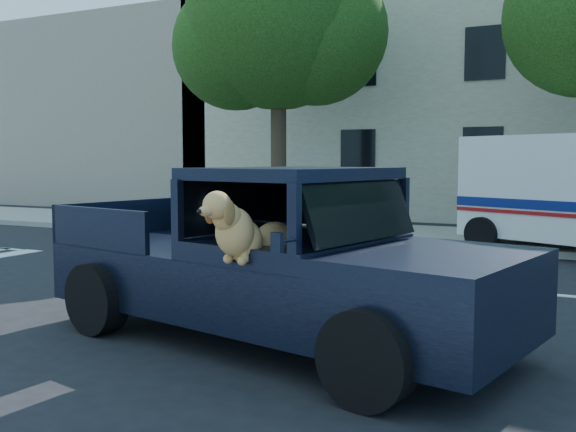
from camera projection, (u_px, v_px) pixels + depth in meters
name	position (u px, v px, depth m)	size (l,w,h in m)	color
ground	(222.00, 320.00, 8.01)	(120.00, 120.00, 0.00)	black
far_sidewalk	(413.00, 236.00, 16.26)	(60.00, 4.00, 0.15)	gray
lane_stripes	(442.00, 285.00, 10.20)	(21.60, 0.14, 0.01)	silver
street_tree_left	(280.00, 26.00, 17.86)	(6.00, 5.20, 8.60)	#332619
building_main	(561.00, 84.00, 21.13)	(26.00, 6.00, 9.00)	beige
building_left	(129.00, 115.00, 28.94)	(12.00, 6.00, 8.00)	tan
pickup_truck	(268.00, 283.00, 7.07)	(5.68, 3.28, 1.92)	black
mail_truck	(575.00, 203.00, 13.39)	(5.04, 3.82, 2.51)	silver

